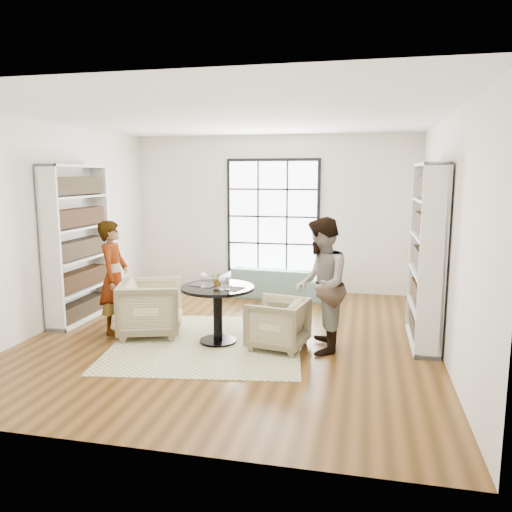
% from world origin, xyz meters
% --- Properties ---
extents(ground, '(6.00, 6.00, 0.00)m').
position_xyz_m(ground, '(0.00, 0.00, 0.00)').
color(ground, brown).
extents(room_shell, '(6.00, 6.01, 6.00)m').
position_xyz_m(room_shell, '(0.00, 0.54, 1.26)').
color(room_shell, silver).
rests_on(room_shell, ground).
extents(rug, '(2.83, 2.83, 0.01)m').
position_xyz_m(rug, '(-0.28, -0.35, 0.01)').
color(rug, beige).
rests_on(rug, ground).
extents(pedestal_table, '(0.98, 0.98, 0.78)m').
position_xyz_m(pedestal_table, '(-0.14, -0.30, 0.56)').
color(pedestal_table, black).
rests_on(pedestal_table, ground).
extents(sofa, '(1.96, 0.89, 0.56)m').
position_xyz_m(sofa, '(0.13, 2.45, 0.28)').
color(sofa, slate).
rests_on(sofa, ground).
extents(armchair_left, '(1.08, 1.06, 0.78)m').
position_xyz_m(armchair_left, '(-1.16, -0.18, 0.39)').
color(armchair_left, tan).
rests_on(armchair_left, ground).
extents(armchair_right, '(0.84, 0.82, 0.65)m').
position_xyz_m(armchair_right, '(0.68, -0.33, 0.33)').
color(armchair_right, tan).
rests_on(armchair_right, ground).
extents(person_left, '(0.48, 0.64, 1.61)m').
position_xyz_m(person_left, '(-1.71, -0.18, 0.81)').
color(person_left, gray).
rests_on(person_left, ground).
extents(person_right, '(0.70, 0.88, 1.73)m').
position_xyz_m(person_right, '(1.23, -0.33, 0.86)').
color(person_right, gray).
rests_on(person_right, ground).
extents(placemat_left, '(0.40, 0.34, 0.01)m').
position_xyz_m(placemat_left, '(-0.33, -0.27, 0.78)').
color(placemat_left, '#2A2724').
rests_on(placemat_left, pedestal_table).
extents(placemat_right, '(0.40, 0.34, 0.01)m').
position_xyz_m(placemat_right, '(0.05, -0.38, 0.78)').
color(placemat_right, '#2A2724').
rests_on(placemat_right, pedestal_table).
extents(cutlery_left, '(0.20, 0.25, 0.01)m').
position_xyz_m(cutlery_left, '(-0.33, -0.27, 0.79)').
color(cutlery_left, '#B9B9BE').
rests_on(cutlery_left, placemat_left).
extents(cutlery_right, '(0.20, 0.25, 0.01)m').
position_xyz_m(cutlery_right, '(0.05, -0.38, 0.79)').
color(cutlery_right, '#B9B9BE').
rests_on(cutlery_right, placemat_right).
extents(wine_glass_left, '(0.09, 0.09, 0.19)m').
position_xyz_m(wine_glass_left, '(-0.31, -0.39, 0.92)').
color(wine_glass_left, silver).
rests_on(wine_glass_left, pedestal_table).
extents(wine_glass_right, '(0.09, 0.09, 0.19)m').
position_xyz_m(wine_glass_right, '(-0.02, -0.49, 0.92)').
color(wine_glass_right, silver).
rests_on(wine_glass_right, pedestal_table).
extents(flower_centerpiece, '(0.18, 0.16, 0.19)m').
position_xyz_m(flower_centerpiece, '(-0.14, -0.28, 0.87)').
color(flower_centerpiece, gray).
rests_on(flower_centerpiece, pedestal_table).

